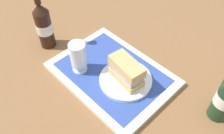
{
  "coord_description": "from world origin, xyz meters",
  "views": [
    {
      "loc": [
        -0.42,
        0.41,
        0.69
      ],
      "look_at": [
        0.0,
        0.0,
        0.05
      ],
      "focal_mm": 38.09,
      "sensor_mm": 36.0,
      "label": 1
    }
  ],
  "objects_px": {
    "plate": "(126,80)",
    "beer_bottle": "(44,25)",
    "beer_glass": "(78,57)",
    "sandwich": "(126,70)"
  },
  "relations": [
    {
      "from": "plate",
      "to": "beer_bottle",
      "type": "height_order",
      "value": "beer_bottle"
    },
    {
      "from": "beer_glass",
      "to": "plate",
      "type": "bearing_deg",
      "value": -153.22
    },
    {
      "from": "sandwich",
      "to": "beer_bottle",
      "type": "height_order",
      "value": "beer_bottle"
    },
    {
      "from": "beer_glass",
      "to": "beer_bottle",
      "type": "bearing_deg",
      "value": -1.14
    },
    {
      "from": "sandwich",
      "to": "beer_glass",
      "type": "xyz_separation_m",
      "value": [
        0.16,
        0.08,
        0.01
      ]
    },
    {
      "from": "beer_bottle",
      "to": "beer_glass",
      "type": "bearing_deg",
      "value": 178.86
    },
    {
      "from": "plate",
      "to": "beer_bottle",
      "type": "relative_size",
      "value": 0.71
    },
    {
      "from": "plate",
      "to": "sandwich",
      "type": "xyz_separation_m",
      "value": [
        0.0,
        -0.0,
        0.05
      ]
    },
    {
      "from": "sandwich",
      "to": "beer_glass",
      "type": "relative_size",
      "value": 1.1
    },
    {
      "from": "plate",
      "to": "beer_glass",
      "type": "bearing_deg",
      "value": 26.78
    }
  ]
}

